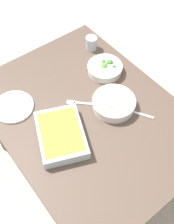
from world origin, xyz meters
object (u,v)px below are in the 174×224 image
Objects in this scene: broccoli_bowl at (105,68)px; fork_on_table at (80,103)px; drink_cup at (91,44)px; spoon_by_stew at (133,112)px; stew_bowl at (114,103)px; side_plate at (13,107)px; baking_dish at (61,134)px.

broccoli_bowl is 0.28m from fork_on_table.
spoon_by_stew is at bearing -14.48° from drink_cup.
stew_bowl is 0.11m from spoon_by_stew.
stew_bowl is 0.19m from fork_on_table.
stew_bowl is 0.54m from side_plate.
broccoli_bowl is 0.57m from side_plate.
drink_cup reaches higher than baking_dish.
stew_bowl is at bearing 88.18° from baking_dish.
stew_bowl is 1.07× the size of side_plate.
drink_cup is 0.64m from side_plate.
spoon_by_stew is at bearing 49.30° from side_plate.
baking_dish is 0.24m from fork_on_table.
side_plate is at bearing -79.73° from drink_cup.
baking_dish is 4.26× the size of drink_cup.
baking_dish reaches higher than spoon_by_stew.
side_plate is (0.11, -0.63, -0.03)m from drink_cup.
baking_dish is (-0.01, -0.34, 0.00)m from stew_bowl.
spoon_by_stew is (0.09, 0.06, -0.03)m from stew_bowl.
baking_dish is 0.33m from side_plate.
broccoli_bowl is 1.31× the size of spoon_by_stew.
fork_on_table is at bearing -46.06° from drink_cup.
spoon_by_stew is at bearing 40.33° from fork_on_table.
stew_bowl is 1.69× the size of fork_on_table.
broccoli_bowl reaches higher than fork_on_table.
drink_cup is at bearing 165.52° from spoon_by_stew.
broccoli_bowl is at bearing 80.15° from side_plate.
broccoli_bowl is at bearing 167.08° from spoon_by_stew.
side_plate reaches higher than fork_on_table.
stew_bowl is at bearing -23.88° from drink_cup.
side_plate is 0.36m from fork_on_table.
baking_dish is at bearing -60.40° from fork_on_table.
stew_bowl is at bearing -29.78° from broccoli_bowl.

